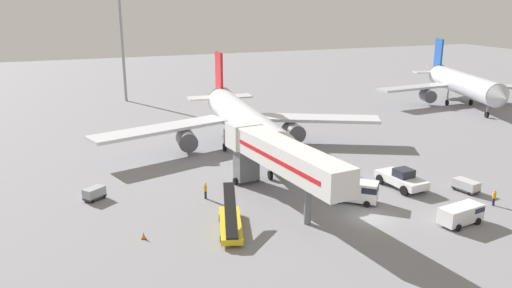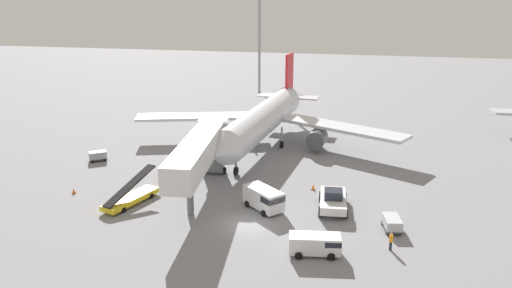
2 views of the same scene
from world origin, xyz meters
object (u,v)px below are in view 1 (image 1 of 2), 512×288
(pushback_tug, at_px, (402,179))
(baggage_cart_outer_right, at_px, (466,185))
(ground_crew_worker_midground, at_px, (205,190))
(safety_cone_alpha, at_px, (144,236))
(airplane_at_gate, at_px, (242,120))
(airplane_background, at_px, (462,84))
(jet_bridge, at_px, (277,155))
(belt_loader_truck, at_px, (231,223))
(safety_cone_bravo, at_px, (356,174))
(baggage_cart_mid_center, at_px, (94,193))
(service_van_far_right, at_px, (462,213))
(ground_crew_worker_foreground, at_px, (494,197))
(service_van_mid_right, at_px, (356,190))
(apron_light_mast, at_px, (121,20))

(pushback_tug, relative_size, baggage_cart_outer_right, 2.18)
(ground_crew_worker_midground, height_order, safety_cone_alpha, ground_crew_worker_midground)
(airplane_at_gate, bearing_deg, airplane_background, 14.90)
(jet_bridge, xyz_separation_m, belt_loader_truck, (-6.57, -4.58, -4.45))
(pushback_tug, relative_size, safety_cone_bravo, 9.30)
(baggage_cart_mid_center, bearing_deg, safety_cone_alpha, -73.23)
(service_van_far_right, bearing_deg, belt_loader_truck, 162.66)
(airplane_at_gate, bearing_deg, safety_cone_bravo, -59.13)
(airplane_background, bearing_deg, safety_cone_alpha, -152.10)
(ground_crew_worker_foreground, xyz_separation_m, airplane_background, (33.19, 41.50, 3.46))
(ground_crew_worker_midground, bearing_deg, service_van_mid_right, -24.36)
(airplane_at_gate, distance_m, belt_loader_truck, 25.94)
(pushback_tug, distance_m, apron_light_mast, 68.36)
(airplane_at_gate, distance_m, service_van_mid_right, 22.73)
(service_van_far_right, height_order, safety_cone_alpha, service_van_far_right)
(jet_bridge, height_order, safety_cone_bravo, jet_bridge)
(ground_crew_worker_midground, bearing_deg, jet_bridge, -29.56)
(service_van_mid_right, relative_size, baggage_cart_outer_right, 1.69)
(pushback_tug, xyz_separation_m, ground_crew_worker_foreground, (5.76, -7.72, -0.18))
(ground_crew_worker_foreground, bearing_deg, baggage_cart_mid_center, 156.67)
(baggage_cart_mid_center, relative_size, airplane_background, 0.08)
(pushback_tug, relative_size, service_van_far_right, 1.35)
(airplane_background, bearing_deg, ground_crew_worker_foreground, -128.65)
(service_van_mid_right, distance_m, ground_crew_worker_foreground, 14.15)
(airplane_background, bearing_deg, baggage_cart_outer_right, -131.45)
(belt_loader_truck, distance_m, apron_light_mast, 68.10)
(apron_light_mast, bearing_deg, safety_cone_bravo, -71.22)
(safety_cone_alpha, xyz_separation_m, safety_cone_bravo, (26.54, 7.42, 0.02))
(service_van_mid_right, distance_m, apron_light_mast, 67.97)
(ground_crew_worker_foreground, height_order, safety_cone_alpha, ground_crew_worker_foreground)
(pushback_tug, height_order, airplane_background, airplane_background)
(belt_loader_truck, distance_m, service_van_far_right, 21.87)
(belt_loader_truck, bearing_deg, ground_crew_worker_midground, 90.30)
(pushback_tug, bearing_deg, baggage_cart_outer_right, -31.07)
(airplane_at_gate, distance_m, safety_cone_bravo, 18.15)
(ground_crew_worker_foreground, bearing_deg, jet_bridge, 156.96)
(baggage_cart_mid_center, xyz_separation_m, safety_cone_bravo, (29.90, -3.73, -0.41))
(pushback_tug, height_order, service_van_mid_right, service_van_mid_right)
(safety_cone_alpha, bearing_deg, service_van_mid_right, 1.53)
(pushback_tug, distance_m, baggage_cart_outer_right, 6.95)
(baggage_cart_outer_right, relative_size, airplane_background, 0.09)
(ground_crew_worker_foreground, bearing_deg, belt_loader_truck, 171.21)
(belt_loader_truck, distance_m, service_van_mid_right, 14.53)
(service_van_far_right, bearing_deg, pushback_tug, 86.58)
(airplane_background, relative_size, apron_light_mast, 1.42)
(ground_crew_worker_midground, distance_m, airplane_background, 67.12)
(service_van_far_right, height_order, ground_crew_worker_foreground, service_van_far_right)
(jet_bridge, relative_size, pushback_tug, 3.19)
(safety_cone_bravo, distance_m, airplane_background, 50.73)
(safety_cone_alpha, bearing_deg, baggage_cart_outer_right, -2.05)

